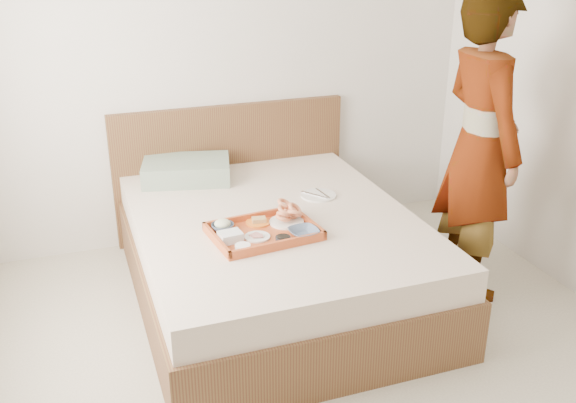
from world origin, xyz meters
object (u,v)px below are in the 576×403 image
(tray, at_px, (264,231))
(dinner_plate, at_px, (318,195))
(bed, at_px, (274,256))
(person, at_px, (480,147))

(tray, bearing_deg, dinner_plate, 34.23)
(bed, xyz_separation_m, person, (1.15, -0.28, 0.64))
(dinner_plate, xyz_separation_m, person, (0.80, -0.47, 0.37))
(bed, bearing_deg, tray, -120.42)
(dinner_plate, relative_size, person, 0.12)
(tray, distance_m, dinner_plate, 0.64)
(bed, relative_size, tray, 3.59)
(bed, xyz_separation_m, tray, (-0.14, -0.23, 0.29))
(tray, xyz_separation_m, person, (1.29, -0.05, 0.35))
(tray, xyz_separation_m, dinner_plate, (0.49, 0.42, -0.02))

